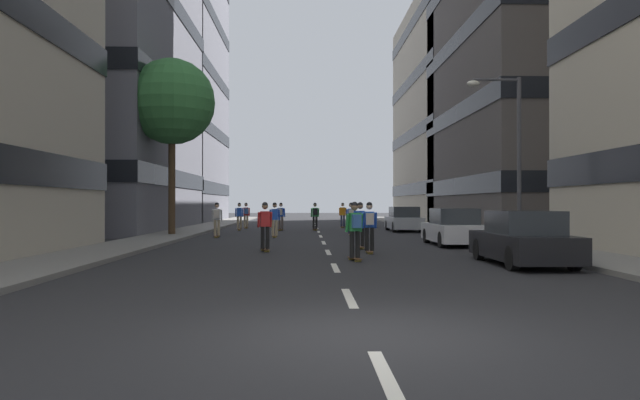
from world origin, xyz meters
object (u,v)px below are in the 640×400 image
object	(u,v)px
skater_4	(315,215)
skater_5	(239,215)
skater_11	(355,227)
skater_2	(360,222)
skater_0	(369,224)
skater_3	(275,218)
parked_car_near	(523,240)
street_tree_near	(172,102)
skater_10	(217,217)
skater_8	(246,214)
skater_9	(351,217)
skater_6	(265,224)
parked_car_far	(404,220)
streetlamp_right	(510,141)
parked_car_mid	(453,228)
skater_7	(343,214)
skater_1	(281,215)

from	to	relation	value
skater_4	skater_5	bearing A→B (deg)	176.79
skater_11	skater_2	bearing A→B (deg)	82.66
skater_0	skater_3	size ratio (longest dim) A/B	1.00
parked_car_near	skater_0	xyz separation A→B (m)	(-3.89, 3.87, 0.32)
street_tree_near	skater_10	distance (m)	6.58
skater_5	skater_8	world-z (taller)	same
skater_3	skater_9	distance (m)	4.42
skater_6	parked_car_far	bearing A→B (deg)	63.44
streetlamp_right	parked_car_far	bearing A→B (deg)	97.76
parked_car_mid	skater_10	distance (m)	12.04
skater_11	skater_7	bearing A→B (deg)	87.23
streetlamp_right	skater_7	size ratio (longest dim) A/B	3.65
skater_6	skater_8	bearing A→B (deg)	97.72
parked_car_mid	parked_car_near	bearing A→B (deg)	-90.00
skater_1	skater_9	world-z (taller)	same
skater_2	skater_5	distance (m)	16.73
skater_0	skater_10	world-z (taller)	same
skater_2	skater_8	distance (m)	19.54
skater_9	street_tree_near	bearing A→B (deg)	-174.51
skater_8	skater_3	bearing A→B (deg)	-76.80
skater_1	skater_4	world-z (taller)	same
skater_8	skater_6	bearing A→B (deg)	-82.28
skater_1	skater_10	size ratio (longest dim) A/B	1.00
skater_1	skater_7	bearing A→B (deg)	45.53
skater_3	skater_8	size ratio (longest dim) A/B	1.00
street_tree_near	skater_0	world-z (taller)	street_tree_near
street_tree_near	skater_7	size ratio (longest dim) A/B	5.14
skater_8	parked_car_near	bearing A→B (deg)	-67.35
parked_car_near	skater_8	bearing A→B (deg)	112.65
parked_car_mid	streetlamp_right	size ratio (longest dim) A/B	0.68
parked_car_mid	parked_car_far	size ratio (longest dim) A/B	1.00
parked_car_mid	skater_0	distance (m)	5.48
skater_4	skater_9	xyz separation A→B (m)	(1.85, -5.76, 0.00)
skater_4	skater_5	distance (m)	4.86
parked_car_mid	skater_8	distance (m)	19.63
skater_0	skater_4	size ratio (longest dim) A/B	1.00
parked_car_mid	skater_7	distance (m)	17.89
street_tree_near	skater_8	bearing A→B (deg)	74.02
street_tree_near	parked_car_mid	bearing A→B (deg)	-27.41
parked_car_far	skater_4	bearing A→B (deg)	167.23
skater_0	skater_10	size ratio (longest dim) A/B	1.00
skater_7	skater_9	xyz separation A→B (m)	(-0.18, -9.86, 0.03)
skater_1	skater_4	bearing A→B (deg)	4.85
skater_1	skater_6	bearing A→B (deg)	-89.61
skater_4	skater_6	distance (m)	16.47
skater_4	skater_8	distance (m)	5.78
skater_9	skater_11	world-z (taller)	same
parked_car_near	parked_car_far	bearing A→B (deg)	90.00
streetlamp_right	skater_4	distance (m)	16.86
skater_0	parked_car_mid	bearing A→B (deg)	44.71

